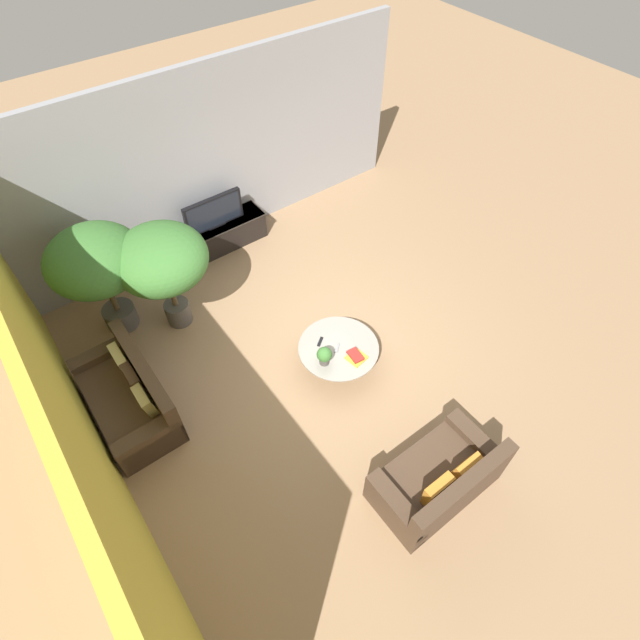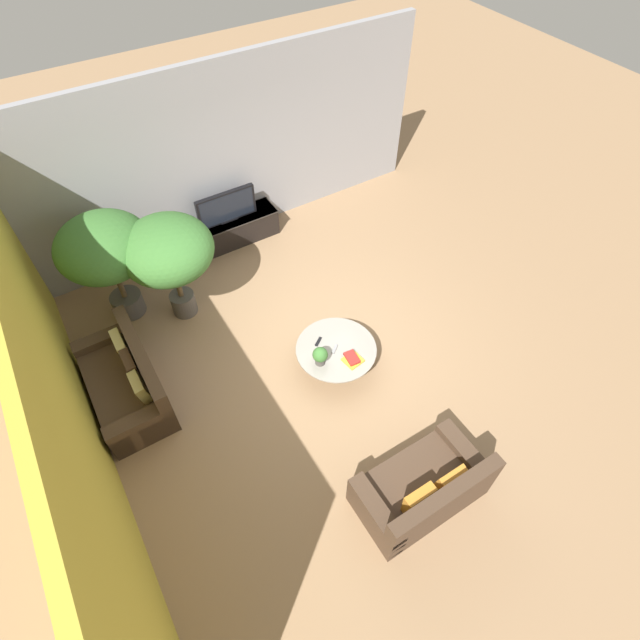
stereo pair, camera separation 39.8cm
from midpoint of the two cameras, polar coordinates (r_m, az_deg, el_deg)
ground_plane at (r=7.40m, az=2.24°, el=-3.49°), size 24.00×24.00×0.00m
back_wall_stone at (r=8.57m, az=-10.03°, el=17.95°), size 7.40×0.12×3.00m
side_wall_left at (r=5.89m, az=-26.31°, el=-6.43°), size 0.12×7.40×3.00m
media_console at (r=9.00m, az=-8.93°, el=10.05°), size 1.72×0.50×0.49m
television at (r=8.69m, az=-9.33°, el=12.58°), size 1.04×0.13×0.55m
coffee_table at (r=7.01m, az=3.47°, el=-3.90°), size 1.12×1.12×0.41m
couch_by_wall at (r=7.13m, az=-19.65°, el=-6.85°), size 0.84×1.71×0.84m
couch_near_entry at (r=6.22m, az=13.55°, el=-18.39°), size 1.48×0.84×0.84m
potted_palm_tall at (r=7.51m, az=-22.00°, el=7.38°), size 1.32×1.32×1.76m
potted_palm_corner at (r=7.25m, az=-15.51°, el=7.50°), size 1.30×1.30×1.72m
potted_plant_tabletop at (r=6.63m, az=1.74°, el=-4.15°), size 0.21×0.21×0.29m
book_stack at (r=6.79m, az=5.40°, el=-4.52°), size 0.27×0.27×0.06m
remote_black at (r=6.97m, az=1.45°, el=-2.53°), size 0.15×0.13×0.02m
remote_silver at (r=6.90m, az=3.34°, el=-3.36°), size 0.15×0.13×0.02m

